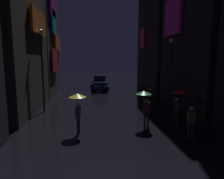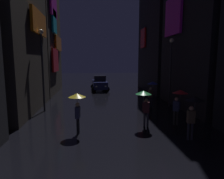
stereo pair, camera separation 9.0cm
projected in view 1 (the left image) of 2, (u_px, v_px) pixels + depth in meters
building_left_far at (37, 39)px, 23.02m from camera, size 4.25×8.65×12.59m
building_right_far at (163, 6)px, 24.13m from camera, size 4.25×8.58×20.64m
pedestrian_near_crossing_red at (179, 97)px, 11.67m from camera, size 0.90×0.90×2.12m
pedestrian_foreground_right_green at (145, 99)px, 11.32m from camera, size 0.90×0.90×2.12m
pedestrian_midstreet_centre_yellow at (78, 102)px, 10.32m from camera, size 0.90×0.90×2.12m
pedestrian_foreground_left_blue at (152, 87)px, 16.20m from camera, size 0.90×0.90×2.12m
pedestrian_far_right_black at (194, 106)px, 9.48m from camera, size 0.90×0.90×2.12m
car_distant at (99, 83)px, 25.71m from camera, size 2.34×4.20×1.92m
streetlamp_left_far at (42, 62)px, 14.62m from camera, size 0.36×0.36×6.04m
streetlamp_right_far at (170, 65)px, 16.18m from camera, size 0.36×0.36×5.56m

